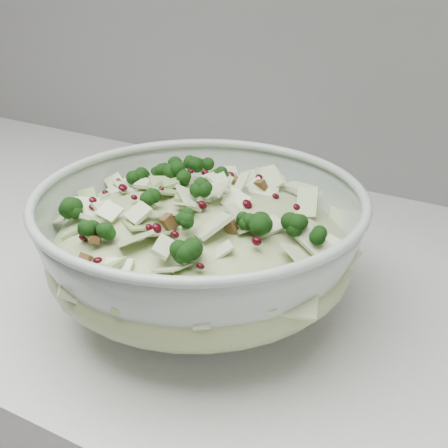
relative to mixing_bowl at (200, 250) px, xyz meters
name	(u,v)px	position (x,y,z in m)	size (l,w,h in m)	color
counter	(55,441)	(-0.36, 0.10, -0.52)	(3.60, 0.60, 0.90)	silver
mixing_bowl	(200,250)	(0.00, 0.00, 0.00)	(0.34, 0.34, 0.13)	#A0B0A4
salad	(200,231)	(0.00, 0.00, 0.02)	(0.39, 0.39, 0.13)	#9FAC75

